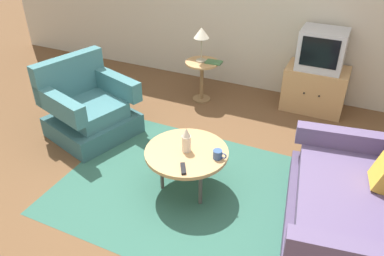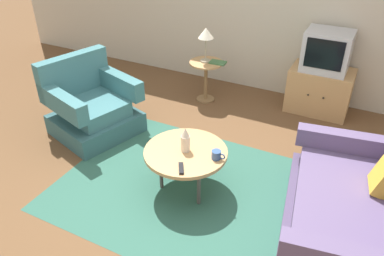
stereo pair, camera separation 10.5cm
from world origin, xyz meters
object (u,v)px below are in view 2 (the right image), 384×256
object	(u,v)px
coffee_table	(186,154)
tv_stand	(319,90)
television	(327,51)
table_lamp	(206,35)
mug	(217,155)
couch	(351,212)
book	(218,62)
vase	(185,140)
tv_remote_dark	(181,168)
armchair	(92,108)
side_table	(206,73)

from	to	relation	value
coffee_table	tv_stand	xyz separation A→B (m)	(0.82, 2.20, -0.13)
coffee_table	television	world-z (taller)	television
tv_stand	table_lamp	xyz separation A→B (m)	(-1.47, -0.40, 0.64)
mug	couch	bearing A→B (deg)	2.18
tv_stand	table_lamp	world-z (taller)	table_lamp
television	book	size ratio (longest dim) A/B	2.50
tv_stand	vase	bearing A→B (deg)	-110.49
table_lamp	vase	bearing A→B (deg)	-70.27
coffee_table	television	distance (m)	2.38
tv_remote_dark	mug	bearing A→B (deg)	112.33
coffee_table	book	xyz separation A→B (m)	(-0.47, 1.82, 0.16)
book	armchair	bearing A→B (deg)	-130.75
couch	vase	bearing A→B (deg)	83.40
armchair	coffee_table	world-z (taller)	armchair
television	vase	size ratio (longest dim) A/B	2.24
armchair	vase	size ratio (longest dim) A/B	4.44
coffee_table	table_lamp	distance (m)	1.98
armchair	couch	bearing A→B (deg)	99.74
couch	tv_remote_dark	xyz separation A→B (m)	(-1.40, -0.32, 0.18)
tv_stand	table_lamp	bearing A→B (deg)	-164.85
coffee_table	table_lamp	size ratio (longest dim) A/B	1.71
couch	book	bearing A→B (deg)	39.25
armchair	tv_stand	xyz separation A→B (m)	(2.33, 1.74, -0.02)
tv_stand	mug	distance (m)	2.25
coffee_table	tv_stand	distance (m)	2.35
couch	mug	distance (m)	1.21
coffee_table	couch	bearing A→B (deg)	2.30
couch	side_table	world-z (taller)	couch
tv_stand	tv_remote_dark	bearing A→B (deg)	-106.44
coffee_table	table_lamp	world-z (taller)	table_lamp
tv_stand	tv_remote_dark	size ratio (longest dim) A/B	5.10
television	table_lamp	world-z (taller)	television
side_table	vase	bearing A→B (deg)	-70.65
coffee_table	table_lamp	bearing A→B (deg)	109.73
side_table	mug	bearing A→B (deg)	-62.19
television	mug	bearing A→B (deg)	-103.26
television	coffee_table	bearing A→B (deg)	-110.50
armchair	book	size ratio (longest dim) A/B	4.95
tv_stand	television	size ratio (longest dim) A/B	1.41
tv_remote_dark	book	size ratio (longest dim) A/B	0.69
tv_remote_dark	television	bearing A→B (deg)	133.13
tv_stand	tv_remote_dark	xyz separation A→B (m)	(-0.73, -2.46, 0.18)
coffee_table	tv_stand	world-z (taller)	tv_stand
couch	coffee_table	distance (m)	1.50
side_table	television	xyz separation A→B (m)	(1.45, 0.41, 0.43)
side_table	book	size ratio (longest dim) A/B	2.57
couch	side_table	size ratio (longest dim) A/B	2.95
side_table	armchair	bearing A→B (deg)	-123.36
mug	book	bearing A→B (deg)	113.31
table_lamp	tv_remote_dark	xyz separation A→B (m)	(0.74, -2.06, -0.46)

